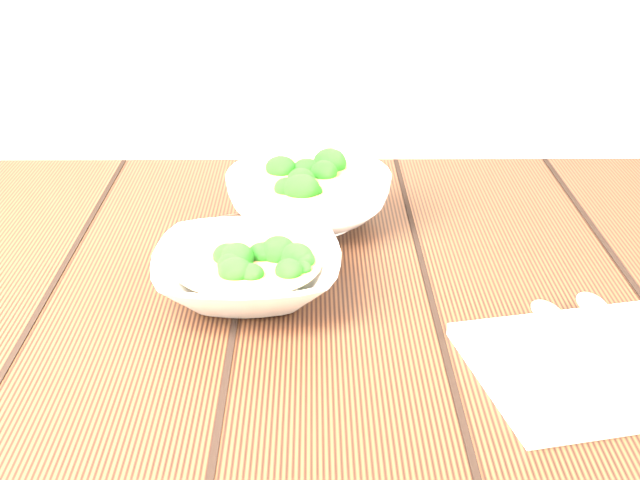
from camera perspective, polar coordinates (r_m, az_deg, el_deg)
table at (r=1.01m, az=-3.71°, el=-8.90°), size 1.20×0.80×0.75m
soup_bowl_front at (r=0.93m, az=-4.66°, el=-1.96°), size 0.20×0.20×0.06m
soup_bowl_back at (r=1.09m, az=-0.74°, el=2.89°), size 0.24×0.24×0.07m
trivet at (r=1.03m, az=-5.08°, el=0.08°), size 0.14×0.14×0.03m
napkin at (r=0.84m, az=17.47°, el=-7.67°), size 0.26×0.22×0.01m
spoon_left at (r=0.87m, az=15.31°, el=-5.67°), size 0.05×0.18×0.01m
spoon_right at (r=0.89m, az=17.83°, el=-5.08°), size 0.03×0.18×0.01m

